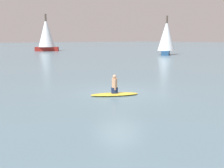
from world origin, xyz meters
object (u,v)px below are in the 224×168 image
(surfboard, at_px, (114,94))
(sailboat_far_left, at_px, (166,37))
(person_paddler, at_px, (114,85))
(sailboat_near_right, at_px, (46,34))

(surfboard, relative_size, sailboat_far_left, 0.36)
(surfboard, distance_m, sailboat_far_left, 36.85)
(surfboard, xyz_separation_m, person_paddler, (0.00, 0.00, 0.52))
(sailboat_near_right, relative_size, sailboat_far_left, 1.24)
(sailboat_near_right, xyz_separation_m, sailboat_far_left, (11.86, -28.17, -0.81))
(person_paddler, relative_size, sailboat_near_right, 0.11)
(person_paddler, bearing_deg, sailboat_far_left, -116.54)
(surfboard, distance_m, person_paddler, 0.52)
(surfboard, relative_size, sailboat_near_right, 0.29)
(person_paddler, height_order, sailboat_far_left, sailboat_far_left)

